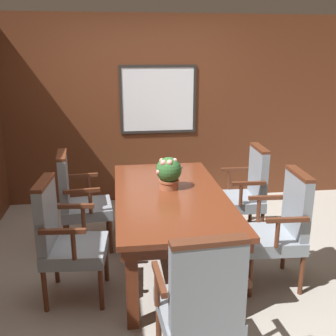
% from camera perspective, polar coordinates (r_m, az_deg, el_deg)
% --- Properties ---
extents(ground_plane, '(14.00, 14.00, 0.00)m').
position_cam_1_polar(ground_plane, '(3.84, -0.92, -14.65)').
color(ground_plane, '#A39E93').
extents(wall_back, '(7.20, 0.08, 2.45)m').
position_cam_1_polar(wall_back, '(5.26, -3.43, 8.21)').
color(wall_back, '#5B2D19').
rests_on(wall_back, ground_plane).
extents(dining_table, '(1.02, 1.99, 0.72)m').
position_cam_1_polar(dining_table, '(3.70, 0.31, -4.98)').
color(dining_table, maroon).
rests_on(dining_table, ground_plane).
extents(chair_right_near, '(0.53, 0.54, 1.03)m').
position_cam_1_polar(chair_right_near, '(3.57, 16.01, -8.01)').
color(chair_right_near, '#562B19').
rests_on(chair_right_near, ground_plane).
extents(chair_head_near, '(0.55, 0.53, 1.03)m').
position_cam_1_polar(chair_head_near, '(2.50, 4.80, -18.82)').
color(chair_head_near, '#562B19').
rests_on(chair_head_near, ground_plane).
extents(chair_left_far, '(0.54, 0.56, 1.03)m').
position_cam_1_polar(chair_left_far, '(4.13, -12.94, -4.30)').
color(chair_left_far, '#562B19').
rests_on(chair_left_far, ground_plane).
extents(chair_right_far, '(0.52, 0.54, 1.03)m').
position_cam_1_polar(chair_right_far, '(4.34, 11.18, -3.18)').
color(chair_right_far, '#562B19').
rests_on(chair_right_far, ground_plane).
extents(chair_left_near, '(0.54, 0.55, 1.03)m').
position_cam_1_polar(chair_left_near, '(3.35, -14.83, -9.59)').
color(chair_left_near, '#562B19').
rests_on(chair_left_near, ground_plane).
extents(potted_plant, '(0.27, 0.24, 0.31)m').
position_cam_1_polar(potted_plant, '(3.74, 0.12, -0.61)').
color(potted_plant, '#9E5638').
rests_on(potted_plant, dining_table).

